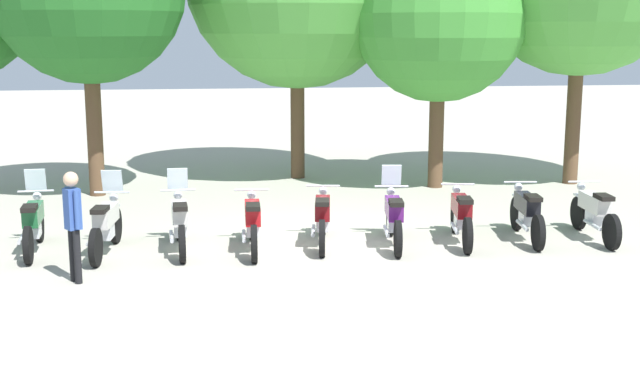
{
  "coord_description": "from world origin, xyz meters",
  "views": [
    {
      "loc": [
        -1.92,
        -14.41,
        3.84
      ],
      "look_at": [
        0.0,
        0.5,
        0.9
      ],
      "focal_mm": 47.29,
      "sensor_mm": 36.0,
      "label": 1
    }
  ],
  "objects": [
    {
      "name": "ground_plane",
      "position": [
        0.0,
        0.0,
        0.0
      ],
      "size": [
        80.0,
        80.0,
        0.0
      ],
      "primitive_type": "plane",
      "color": "#ADA899"
    },
    {
      "name": "motorcycle_0",
      "position": [
        -5.04,
        0.33,
        0.52
      ],
      "size": [
        0.62,
        2.19,
        1.37
      ],
      "rotation": [
        0.0,
        0.0,
        1.65
      ],
      "color": "black",
      "rests_on": "ground_plane"
    },
    {
      "name": "motorcycle_1",
      "position": [
        -3.77,
        0.04,
        0.52
      ],
      "size": [
        0.63,
        2.19,
        1.37
      ],
      "rotation": [
        0.0,
        0.0,
        1.47
      ],
      "color": "black",
      "rests_on": "ground_plane"
    },
    {
      "name": "motorcycle_2",
      "position": [
        -2.52,
        0.1,
        0.52
      ],
      "size": [
        0.62,
        2.19,
        1.37
      ],
      "rotation": [
        0.0,
        0.0,
        1.64
      ],
      "color": "black",
      "rests_on": "ground_plane"
    },
    {
      "name": "motorcycle_3",
      "position": [
        -1.26,
        -0.06,
        0.5
      ],
      "size": [
        0.62,
        2.19,
        0.99
      ],
      "rotation": [
        0.0,
        0.0,
        1.55
      ],
      "color": "black",
      "rests_on": "ground_plane"
    },
    {
      "name": "motorcycle_4",
      "position": [
        0.0,
        0.17,
        0.5
      ],
      "size": [
        0.68,
        2.18,
        0.99
      ],
      "rotation": [
        0.0,
        0.0,
        1.43
      ],
      "color": "black",
      "rests_on": "ground_plane"
    },
    {
      "name": "motorcycle_5",
      "position": [
        1.26,
        -0.03,
        0.52
      ],
      "size": [
        0.66,
        2.19,
        1.37
      ],
      "rotation": [
        0.0,
        0.0,
        1.45
      ],
      "color": "black",
      "rests_on": "ground_plane"
    },
    {
      "name": "motorcycle_6",
      "position": [
        2.52,
        0.02,
        0.5
      ],
      "size": [
        0.69,
        2.18,
        0.99
      ],
      "rotation": [
        0.0,
        0.0,
        1.42
      ],
      "color": "black",
      "rests_on": "ground_plane"
    },
    {
      "name": "motorcycle_7",
      "position": [
        3.77,
        0.07,
        0.5
      ],
      "size": [
        0.64,
        2.19,
        0.99
      ],
      "rotation": [
        0.0,
        0.0,
        1.46
      ],
      "color": "black",
      "rests_on": "ground_plane"
    },
    {
      "name": "motorcycle_8",
      "position": [
        5.03,
        -0.03,
        0.5
      ],
      "size": [
        0.62,
        2.19,
        0.99
      ],
      "rotation": [
        0.0,
        0.0,
        1.52
      ],
      "color": "black",
      "rests_on": "ground_plane"
    },
    {
      "name": "person_0",
      "position": [
        -4.04,
        -1.61,
        1.01
      ],
      "size": [
        0.31,
        0.38,
        1.72
      ],
      "rotation": [
        0.0,
        0.0,
        0.57
      ],
      "color": "black",
      "rests_on": "ground_plane"
    },
    {
      "name": "tree_3",
      "position": [
        3.47,
        5.35,
        4.15
      ],
      "size": [
        4.17,
        4.17,
        6.24
      ],
      "color": "brown",
      "rests_on": "ground_plane"
    }
  ]
}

